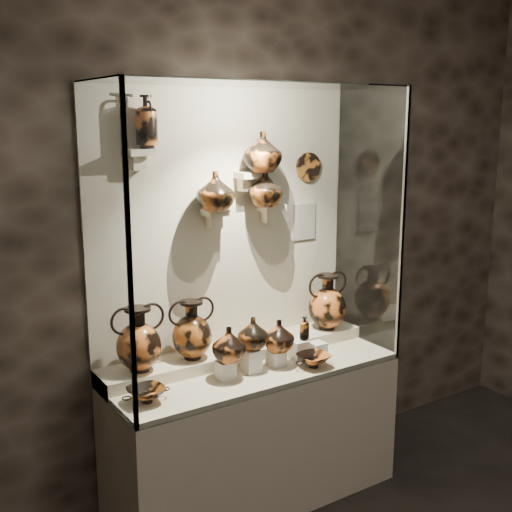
{
  "coord_description": "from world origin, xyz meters",
  "views": [
    {
      "loc": [
        -1.88,
        -0.71,
        2.23
      ],
      "look_at": [
        0.07,
        2.27,
        1.45
      ],
      "focal_mm": 45.0,
      "sensor_mm": 36.0,
      "label": 1
    }
  ],
  "objects_px": {
    "amphora_right": "(327,301)",
    "ovoid_vase_c": "(265,188)",
    "jug_a": "(229,344)",
    "kylix_left": "(147,393)",
    "jug_b": "(253,333)",
    "ovoid_vase_a": "(215,191)",
    "lekythos_tall": "(146,118)",
    "lekythos_small": "(304,327)",
    "ovoid_vase_b": "(262,152)",
    "amphora_left": "(139,339)",
    "kylix_right": "(313,359)",
    "amphora_mid": "(192,329)",
    "jug_c": "(279,336)"
  },
  "relations": [
    {
      "from": "ovoid_vase_c",
      "to": "kylix_left",
      "type": "bearing_deg",
      "value": -142.19
    },
    {
      "from": "jug_a",
      "to": "kylix_left",
      "type": "height_order",
      "value": "jug_a"
    },
    {
      "from": "ovoid_vase_b",
      "to": "lekythos_small",
      "type": "bearing_deg",
      "value": -60.68
    },
    {
      "from": "jug_a",
      "to": "jug_b",
      "type": "bearing_deg",
      "value": -3.97
    },
    {
      "from": "jug_b",
      "to": "kylix_left",
      "type": "bearing_deg",
      "value": -151.78
    },
    {
      "from": "jug_a",
      "to": "ovoid_vase_a",
      "type": "distance_m",
      "value": 0.84
    },
    {
      "from": "jug_a",
      "to": "kylix_right",
      "type": "relative_size",
      "value": 0.82
    },
    {
      "from": "amphora_right",
      "to": "ovoid_vase_c",
      "type": "relative_size",
      "value": 1.69
    },
    {
      "from": "lekythos_tall",
      "to": "amphora_left",
      "type": "bearing_deg",
      "value": -150.99
    },
    {
      "from": "jug_b",
      "to": "ovoid_vase_a",
      "type": "xyz_separation_m",
      "value": [
        -0.1,
        0.22,
        0.78
      ]
    },
    {
      "from": "kylix_right",
      "to": "ovoid_vase_a",
      "type": "relative_size",
      "value": 1.07
    },
    {
      "from": "amphora_left",
      "to": "kylix_left",
      "type": "height_order",
      "value": "amphora_left"
    },
    {
      "from": "lekythos_tall",
      "to": "ovoid_vase_b",
      "type": "relative_size",
      "value": 1.33
    },
    {
      "from": "jug_b",
      "to": "ovoid_vase_a",
      "type": "distance_m",
      "value": 0.81
    },
    {
      "from": "kylix_left",
      "to": "kylix_right",
      "type": "height_order",
      "value": "same"
    },
    {
      "from": "amphora_mid",
      "to": "kylix_left",
      "type": "relative_size",
      "value": 1.43
    },
    {
      "from": "jug_c",
      "to": "lekythos_small",
      "type": "distance_m",
      "value": 0.19
    },
    {
      "from": "kylix_left",
      "to": "lekythos_tall",
      "type": "bearing_deg",
      "value": 41.19
    },
    {
      "from": "kylix_left",
      "to": "ovoid_vase_b",
      "type": "xyz_separation_m",
      "value": [
        0.88,
        0.27,
        1.16
      ]
    },
    {
      "from": "jug_b",
      "to": "ovoid_vase_a",
      "type": "height_order",
      "value": "ovoid_vase_a"
    },
    {
      "from": "jug_b",
      "to": "ovoid_vase_b",
      "type": "distance_m",
      "value": 1.03
    },
    {
      "from": "amphora_left",
      "to": "kylix_right",
      "type": "relative_size",
      "value": 1.5
    },
    {
      "from": "jug_a",
      "to": "kylix_left",
      "type": "distance_m",
      "value": 0.52
    },
    {
      "from": "lekythos_tall",
      "to": "ovoid_vase_a",
      "type": "bearing_deg",
      "value": -11.1
    },
    {
      "from": "amphora_right",
      "to": "jug_b",
      "type": "xyz_separation_m",
      "value": [
        -0.68,
        -0.18,
        -0.03
      ]
    },
    {
      "from": "amphora_left",
      "to": "ovoid_vase_b",
      "type": "distance_m",
      "value": 1.25
    },
    {
      "from": "amphora_mid",
      "to": "ovoid_vase_c",
      "type": "xyz_separation_m",
      "value": [
        0.51,
        0.03,
        0.76
      ]
    },
    {
      "from": "kylix_right",
      "to": "ovoid_vase_b",
      "type": "relative_size",
      "value": 1.02
    },
    {
      "from": "kylix_left",
      "to": "ovoid_vase_b",
      "type": "height_order",
      "value": "ovoid_vase_b"
    },
    {
      "from": "kylix_left",
      "to": "ovoid_vase_c",
      "type": "xyz_separation_m",
      "value": [
        0.9,
        0.28,
        0.95
      ]
    },
    {
      "from": "jug_c",
      "to": "ovoid_vase_b",
      "type": "relative_size",
      "value": 0.8
    },
    {
      "from": "ovoid_vase_b",
      "to": "ovoid_vase_c",
      "type": "xyz_separation_m",
      "value": [
        0.02,
        0.01,
        -0.21
      ]
    },
    {
      "from": "jug_b",
      "to": "ovoid_vase_b",
      "type": "relative_size",
      "value": 0.78
    },
    {
      "from": "jug_a",
      "to": "lekythos_tall",
      "type": "bearing_deg",
      "value": 124.27
    },
    {
      "from": "jug_a",
      "to": "jug_c",
      "type": "height_order",
      "value": "jug_a"
    },
    {
      "from": "amphora_left",
      "to": "lekythos_small",
      "type": "bearing_deg",
      "value": -20.29
    },
    {
      "from": "ovoid_vase_b",
      "to": "ovoid_vase_c",
      "type": "height_order",
      "value": "ovoid_vase_b"
    },
    {
      "from": "ovoid_vase_a",
      "to": "ovoid_vase_b",
      "type": "bearing_deg",
      "value": 14.64
    },
    {
      "from": "jug_a",
      "to": "kylix_left",
      "type": "bearing_deg",
      "value": 171.35
    },
    {
      "from": "amphora_mid",
      "to": "jug_b",
      "type": "bearing_deg",
      "value": -38.28
    },
    {
      "from": "jug_b",
      "to": "lekythos_small",
      "type": "distance_m",
      "value": 0.35
    },
    {
      "from": "amphora_left",
      "to": "jug_b",
      "type": "relative_size",
      "value": 1.95
    },
    {
      "from": "amphora_right",
      "to": "jug_b",
      "type": "bearing_deg",
      "value": -170.31
    },
    {
      "from": "ovoid_vase_b",
      "to": "amphora_left",
      "type": "bearing_deg",
      "value": -178.92
    },
    {
      "from": "amphora_left",
      "to": "jug_a",
      "type": "relative_size",
      "value": 1.83
    },
    {
      "from": "amphora_mid",
      "to": "amphora_right",
      "type": "xyz_separation_m",
      "value": [
        0.96,
        -0.01,
        0.01
      ]
    },
    {
      "from": "jug_a",
      "to": "kylix_right",
      "type": "distance_m",
      "value": 0.52
    },
    {
      "from": "lekythos_small",
      "to": "ovoid_vase_c",
      "type": "xyz_separation_m",
      "value": [
        -0.11,
        0.24,
        0.8
      ]
    },
    {
      "from": "kylix_left",
      "to": "amphora_left",
      "type": "bearing_deg",
      "value": 55.74
    },
    {
      "from": "jug_b",
      "to": "ovoid_vase_b",
      "type": "bearing_deg",
      "value": 69.76
    }
  ]
}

